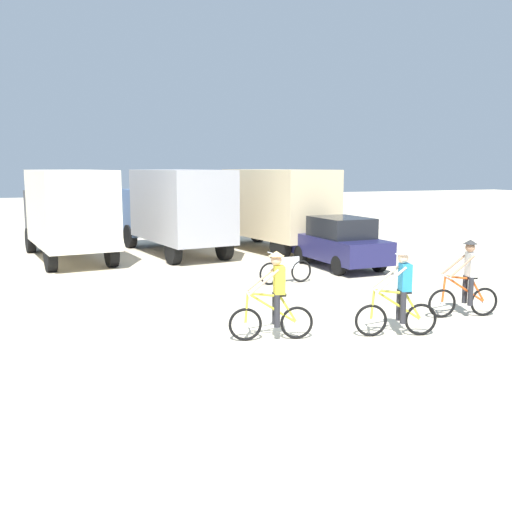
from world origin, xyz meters
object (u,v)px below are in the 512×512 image
object	(u,v)px
box_truck_cream_rv	(67,210)
cyclist_near_camera	(467,281)
sedan_parked	(339,242)
bicycle_spare	(286,271)
box_truck_tan_camper	(271,206)
cyclist_orange_shirt	(274,299)
cyclist_cowboy_hat	(400,296)
box_truck_grey_hauler	(175,207)

from	to	relation	value
box_truck_cream_rv	cyclist_near_camera	xyz separation A→B (m)	(8.19, -12.02, -1.03)
sedan_parked	cyclist_near_camera	bearing A→B (deg)	-93.89
box_truck_cream_rv	bicycle_spare	xyz separation A→B (m)	(5.82, -6.95, -1.48)
box_truck_tan_camper	sedan_parked	size ratio (longest dim) A/B	1.65
cyclist_orange_shirt	cyclist_near_camera	size ratio (longest dim) A/B	1.00
box_truck_cream_rv	cyclist_cowboy_hat	size ratio (longest dim) A/B	3.84
sedan_parked	bicycle_spare	bearing A→B (deg)	-145.88
box_truck_cream_rv	cyclist_near_camera	bearing A→B (deg)	-55.73
box_truck_cream_rv	sedan_parked	world-z (taller)	box_truck_cream_rv
box_truck_grey_hauler	cyclist_near_camera	world-z (taller)	box_truck_grey_hauler
cyclist_near_camera	bicycle_spare	xyz separation A→B (m)	(-2.37, 5.07, -0.45)
box_truck_cream_rv	cyclist_cowboy_hat	world-z (taller)	box_truck_cream_rv
box_truck_grey_hauler	box_truck_tan_camper	xyz separation A→B (m)	(3.91, -0.42, 0.00)
cyclist_cowboy_hat	box_truck_grey_hauler	bearing A→B (deg)	97.75
box_truck_tan_camper	cyclist_orange_shirt	xyz separation A→B (m)	(-4.68, -11.75, -1.03)
box_truck_cream_rv	cyclist_near_camera	world-z (taller)	box_truck_cream_rv
box_truck_cream_rv	sedan_parked	size ratio (longest dim) A/B	1.63
box_truck_cream_rv	cyclist_orange_shirt	xyz separation A→B (m)	(3.31, -12.15, -1.03)
cyclist_cowboy_hat	bicycle_spare	size ratio (longest dim) A/B	1.05
cyclist_near_camera	box_truck_tan_camper	bearing A→B (deg)	90.99
box_truck_tan_camper	cyclist_cowboy_hat	xyz separation A→B (m)	(-2.16, -12.41, -1.03)
cyclist_near_camera	cyclist_orange_shirt	bearing A→B (deg)	-178.51
cyclist_orange_shirt	box_truck_cream_rv	bearing A→B (deg)	105.23
cyclist_orange_shirt	bicycle_spare	world-z (taller)	cyclist_orange_shirt
box_truck_tan_camper	cyclist_near_camera	world-z (taller)	box_truck_tan_camper
box_truck_cream_rv	sedan_parked	xyz separation A→B (m)	(8.66, -5.02, -0.99)
box_truck_tan_camper	sedan_parked	distance (m)	4.78
box_truck_cream_rv	cyclist_near_camera	size ratio (longest dim) A/B	3.84
box_truck_grey_hauler	sedan_parked	distance (m)	6.89
sedan_parked	bicycle_spare	size ratio (longest dim) A/B	2.48
box_truck_grey_hauler	cyclist_cowboy_hat	bearing A→B (deg)	-82.25
box_truck_tan_camper	bicycle_spare	xyz separation A→B (m)	(-2.17, -6.56, -1.48)
sedan_parked	bicycle_spare	xyz separation A→B (m)	(-2.85, -1.93, -0.48)
sedan_parked	cyclist_near_camera	distance (m)	7.01
sedan_parked	cyclist_near_camera	xyz separation A→B (m)	(-0.48, -7.00, -0.04)
cyclist_orange_shirt	bicycle_spare	xyz separation A→B (m)	(2.51, 5.19, -0.45)
sedan_parked	cyclist_orange_shirt	world-z (taller)	cyclist_orange_shirt
cyclist_orange_shirt	cyclist_cowboy_hat	size ratio (longest dim) A/B	1.00
box_truck_grey_hauler	cyclist_cowboy_hat	size ratio (longest dim) A/B	3.86
cyclist_cowboy_hat	box_truck_cream_rv	bearing A→B (deg)	114.49
box_truck_tan_camper	sedan_parked	xyz separation A→B (m)	(0.68, -4.63, -0.99)
cyclist_near_camera	box_truck_cream_rv	bearing A→B (deg)	124.27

